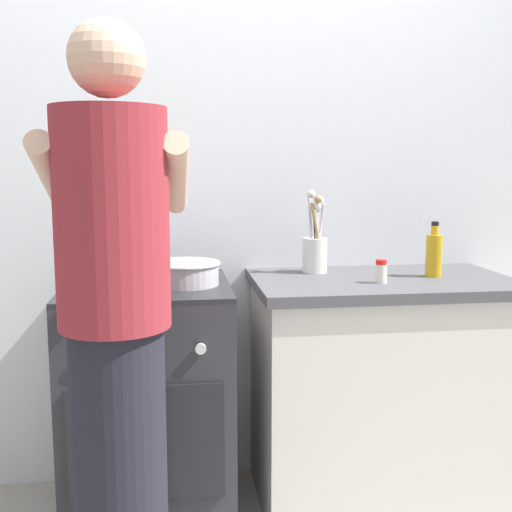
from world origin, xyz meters
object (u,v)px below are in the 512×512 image
spice_bottle (381,272)px  oil_bottle (434,254)px  mixing_bowl (185,272)px  pot (106,272)px  utensil_crock (315,247)px  stove_range (150,401)px  person (116,340)px

spice_bottle → oil_bottle: 0.27m
mixing_bowl → spice_bottle: bearing=-4.9°
pot → utensil_crock: bearing=13.8°
stove_range → oil_bottle: size_ratio=4.18×
utensil_crock → oil_bottle: utensil_crock is taller
stove_range → person: (-0.06, -0.60, 0.41)m
utensil_crock → mixing_bowl: bearing=-159.8°
spice_bottle → pot: bearing=176.6°
person → utensil_crock: bearing=46.2°
stove_range → spice_bottle: bearing=-6.2°
pot → person: bearing=-82.0°
stove_range → spice_bottle: spice_bottle is taller
oil_bottle → pot: bearing=-178.0°
utensil_crock → oil_bottle: size_ratio=1.55×
stove_range → pot: bearing=-165.9°
mixing_bowl → spice_bottle: spice_bottle is taller
spice_bottle → stove_range: bearing=173.8°
pot → spice_bottle: pot is taller
utensil_crock → spice_bottle: 0.32m
mixing_bowl → oil_bottle: oil_bottle is taller
stove_range → mixing_bowl: (0.14, -0.03, 0.50)m
spice_bottle → mixing_bowl: bearing=175.1°
mixing_bowl → person: bearing=-109.6°
stove_range → mixing_bowl: 0.52m
stove_range → mixing_bowl: mixing_bowl is taller
pot → utensil_crock: utensil_crock is taller
stove_range → pot: 0.52m
spice_bottle → person: 1.05m
mixing_bowl → utensil_crock: utensil_crock is taller
utensil_crock → pot: bearing=-166.2°
stove_range → oil_bottle: (1.10, 0.01, 0.54)m
mixing_bowl → stove_range: bearing=167.2°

